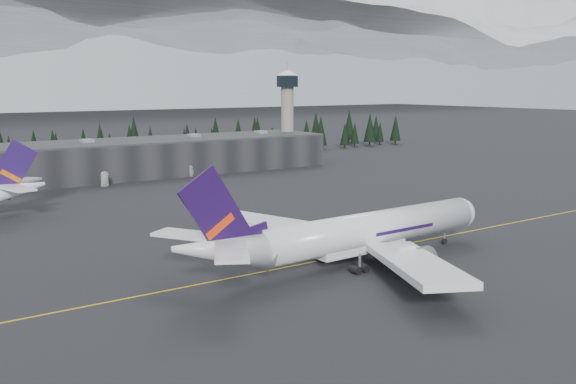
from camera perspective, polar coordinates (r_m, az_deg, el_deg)
ground at (r=125.04m, az=5.27°, el=-5.32°), size 1400.00×1400.00×0.00m
taxiline at (r=123.57m, az=5.87°, el=-5.50°), size 400.00×0.40×0.02m
terminal at (r=232.25m, az=-15.01°, el=2.86°), size 160.00×30.00×12.60m
control_tower at (r=268.38m, az=-0.06°, el=7.70°), size 10.00×10.00×37.70m
treeline at (r=267.06m, az=-17.75°, el=3.82°), size 360.00×20.00×15.00m
jet_main at (r=114.56m, az=5.33°, el=-3.77°), size 68.53×63.24×20.14m
gse_vehicle_a at (r=210.28m, az=-15.99°, el=0.61°), size 2.76×5.24×1.40m
gse_vehicle_b at (r=227.31m, az=-8.59°, el=1.51°), size 4.29×2.42×1.38m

